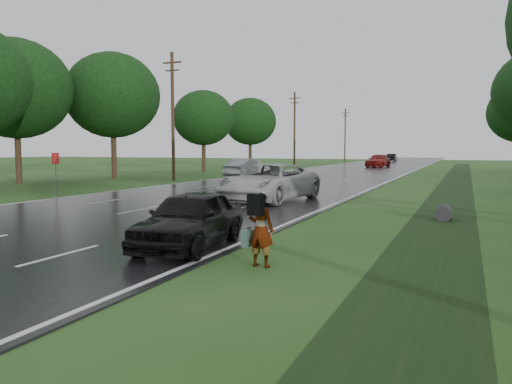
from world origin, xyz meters
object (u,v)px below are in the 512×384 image
object	(u,v)px
pedestrian	(260,229)
dark_sedan	(190,219)
silver_sedan	(248,168)
white_pickup	(270,182)
road_sign	(55,165)

from	to	relation	value
pedestrian	dark_sedan	distance (m)	2.58
silver_sedan	pedestrian	bearing A→B (deg)	123.12
white_pickup	road_sign	bearing A→B (deg)	-167.32
pedestrian	silver_sedan	xyz separation A→B (m)	(-12.90, 28.53, 0.03)
white_pickup	silver_sedan	xyz separation A→B (m)	(-8.27, 16.14, -0.07)
road_sign	dark_sedan	world-z (taller)	road_sign
road_sign	white_pickup	bearing A→B (deg)	6.23
white_pickup	silver_sedan	distance (m)	18.14
road_sign	white_pickup	distance (m)	12.14
road_sign	white_pickup	world-z (taller)	road_sign
silver_sedan	dark_sedan	bearing A→B (deg)	119.81
dark_sedan	silver_sedan	size ratio (longest dim) A/B	0.85
white_pickup	pedestrian	bearing A→B (deg)	-63.05
road_sign	silver_sedan	distance (m)	17.87
pedestrian	white_pickup	bearing A→B (deg)	-63.80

